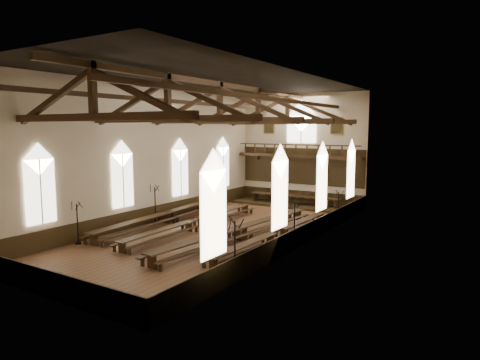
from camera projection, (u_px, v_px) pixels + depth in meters
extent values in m
plane|color=brown|center=(221.00, 232.00, 28.57)|extent=(26.00, 26.00, 0.00)
plane|color=beige|center=(301.00, 149.00, 38.91)|extent=(12.00, 0.00, 12.00)
plane|color=beige|center=(35.00, 176.00, 17.03)|extent=(12.00, 0.00, 12.00)
plane|color=beige|center=(152.00, 154.00, 31.13)|extent=(0.00, 26.00, 26.00)
plane|color=beige|center=(305.00, 161.00, 24.81)|extent=(0.00, 26.00, 26.00)
plane|color=black|center=(220.00, 80.00, 27.37)|extent=(26.00, 26.00, 0.00)
cube|color=#31220E|center=(300.00, 197.00, 39.41)|extent=(11.90, 0.08, 1.20)
cube|color=#31220E|center=(42.00, 282.00, 17.60)|extent=(11.90, 0.08, 1.20)
cube|color=#31220E|center=(154.00, 214.00, 31.64)|extent=(0.08, 25.90, 1.20)
cube|color=#31220E|center=(303.00, 235.00, 25.36)|extent=(0.08, 25.90, 1.20)
cube|color=silver|center=(41.00, 192.00, 23.70)|extent=(0.05, 1.80, 3.60)
cube|color=silver|center=(39.00, 159.00, 23.48)|extent=(0.05, 1.80, 1.80)
cylinder|color=beige|center=(41.00, 192.00, 23.68)|extent=(0.08, 0.08, 3.60)
cube|color=silver|center=(123.00, 181.00, 28.75)|extent=(0.05, 1.80, 3.60)
cube|color=silver|center=(122.00, 154.00, 28.53)|extent=(0.05, 1.80, 1.80)
cylinder|color=beige|center=(123.00, 181.00, 28.73)|extent=(0.08, 0.08, 3.60)
cube|color=silver|center=(181.00, 173.00, 33.80)|extent=(0.05, 1.80, 3.60)
cube|color=silver|center=(180.00, 150.00, 33.58)|extent=(0.05, 1.80, 1.80)
cylinder|color=beige|center=(181.00, 173.00, 33.78)|extent=(0.08, 0.08, 3.60)
cube|color=silver|center=(223.00, 167.00, 38.85)|extent=(0.05, 1.80, 3.60)
cube|color=silver|center=(223.00, 147.00, 38.63)|extent=(0.05, 1.80, 1.80)
cylinder|color=beige|center=(224.00, 167.00, 38.82)|extent=(0.08, 0.08, 3.60)
cube|color=silver|center=(214.00, 214.00, 17.48)|extent=(0.05, 1.80, 3.60)
cube|color=silver|center=(213.00, 171.00, 17.27)|extent=(0.05, 1.80, 1.80)
cylinder|color=beige|center=(213.00, 214.00, 17.51)|extent=(0.08, 0.08, 3.60)
cube|color=silver|center=(280.00, 195.00, 22.53)|extent=(0.05, 1.80, 3.60)
cube|color=silver|center=(280.00, 161.00, 22.32)|extent=(0.05, 1.80, 1.80)
cylinder|color=beige|center=(279.00, 195.00, 22.55)|extent=(0.08, 0.08, 3.60)
cube|color=silver|center=(322.00, 183.00, 27.58)|extent=(0.05, 1.80, 3.60)
cube|color=silver|center=(322.00, 155.00, 27.36)|extent=(0.05, 1.80, 1.80)
cylinder|color=beige|center=(321.00, 183.00, 27.60)|extent=(0.08, 0.08, 3.60)
cube|color=silver|center=(351.00, 174.00, 32.63)|extent=(0.05, 1.80, 3.60)
cube|color=silver|center=(352.00, 151.00, 32.41)|extent=(0.05, 1.80, 1.80)
cylinder|color=beige|center=(350.00, 174.00, 32.65)|extent=(0.08, 0.08, 3.60)
cube|color=white|center=(301.00, 129.00, 38.61)|extent=(2.80, 0.05, 2.40)
cube|color=white|center=(301.00, 116.00, 38.47)|extent=(2.80, 0.05, 2.80)
cylinder|color=beige|center=(301.00, 129.00, 38.58)|extent=(0.10, 0.10, 2.40)
cube|color=#352511|center=(298.00, 156.00, 38.44)|extent=(11.80, 1.20, 0.20)
cube|color=#31220E|center=(301.00, 166.00, 39.05)|extent=(11.80, 0.10, 3.30)
cube|color=#352511|center=(296.00, 145.00, 37.86)|extent=(11.60, 0.12, 0.10)
cube|color=#352511|center=(296.00, 155.00, 37.96)|extent=(11.60, 0.12, 0.10)
cube|color=#352511|center=(257.00, 157.00, 41.17)|extent=(0.35, 0.40, 0.50)
cube|color=#352511|center=(285.00, 158.00, 39.59)|extent=(0.35, 0.40, 0.50)
cube|color=#352511|center=(316.00, 159.00, 38.01)|extent=(0.35, 0.40, 0.50)
cube|color=#352511|center=(349.00, 161.00, 36.43)|extent=(0.35, 0.40, 0.50)
cube|color=olive|center=(269.00, 126.00, 40.32)|extent=(1.15, 0.06, 1.45)
cube|color=black|center=(269.00, 126.00, 40.29)|extent=(0.95, 0.04, 1.25)
cube|color=olive|center=(337.00, 126.00, 36.84)|extent=(1.15, 0.06, 1.45)
cube|color=black|center=(336.00, 126.00, 36.81)|extent=(0.95, 0.04, 1.25)
cube|color=#352511|center=(94.00, 117.00, 19.27)|extent=(11.70, 0.35, 0.35)
cube|color=#352511|center=(92.00, 88.00, 19.11)|extent=(0.30, 0.30, 2.40)
cube|color=#352511|center=(53.00, 99.00, 20.68)|extent=(5.44, 0.26, 2.40)
cube|color=#352511|center=(139.00, 94.00, 17.64)|extent=(5.44, 0.26, 2.40)
cube|color=#352511|center=(168.00, 119.00, 23.48)|extent=(11.70, 0.35, 0.35)
cube|color=#352511|center=(168.00, 95.00, 23.32)|extent=(0.30, 0.30, 2.40)
cube|color=#352511|center=(130.00, 104.00, 24.88)|extent=(5.44, 0.26, 2.40)
cube|color=#352511|center=(210.00, 101.00, 21.85)|extent=(5.44, 0.26, 2.40)
cube|color=#352511|center=(220.00, 120.00, 27.68)|extent=(11.70, 0.35, 0.35)
cube|color=#352511|center=(220.00, 100.00, 27.53)|extent=(0.30, 0.30, 2.40)
cube|color=#352511|center=(185.00, 108.00, 29.09)|extent=(5.44, 0.26, 2.40)
cube|color=#352511|center=(259.00, 105.00, 26.06)|extent=(5.44, 0.26, 2.40)
cube|color=#352511|center=(258.00, 122.00, 31.89)|extent=(11.70, 0.35, 0.35)
cube|color=#352511|center=(258.00, 104.00, 31.73)|extent=(0.30, 0.30, 2.40)
cube|color=#352511|center=(226.00, 110.00, 33.30)|extent=(5.44, 0.26, 2.40)
cube|color=#352511|center=(293.00, 108.00, 30.26)|extent=(5.44, 0.26, 2.40)
cube|color=#352511|center=(287.00, 122.00, 36.10)|extent=(11.70, 0.35, 0.35)
cube|color=#352511|center=(288.00, 107.00, 35.94)|extent=(0.30, 0.30, 2.40)
cube|color=#352511|center=(258.00, 112.00, 37.51)|extent=(5.44, 0.26, 2.40)
cube|color=#352511|center=(320.00, 111.00, 34.47)|extent=(5.44, 0.26, 2.40)
cube|color=#352511|center=(180.00, 102.00, 29.30)|extent=(0.25, 25.70, 0.25)
cube|color=#352511|center=(266.00, 98.00, 25.76)|extent=(0.25, 25.70, 0.25)
cube|color=#352511|center=(220.00, 84.00, 27.41)|extent=(0.30, 25.70, 0.30)
cube|color=#352511|center=(130.00, 221.00, 28.33)|extent=(1.35, 7.71, 0.09)
cube|color=#352511|center=(88.00, 238.00, 25.48)|extent=(0.66, 0.14, 0.73)
cube|color=#352511|center=(166.00, 218.00, 31.29)|extent=(0.66, 0.14, 0.73)
cube|color=#352511|center=(131.00, 229.00, 28.39)|extent=(0.60, 6.78, 0.09)
cube|color=#352511|center=(123.00, 225.00, 28.68)|extent=(0.89, 7.67, 0.07)
cube|color=#352511|center=(79.00, 240.00, 25.76)|extent=(0.25, 0.10, 0.43)
cube|color=#352511|center=(159.00, 219.00, 31.66)|extent=(0.25, 0.10, 0.43)
cube|color=#352511|center=(139.00, 227.00, 28.06)|extent=(0.89, 7.67, 0.07)
cube|color=#352511|center=(95.00, 243.00, 25.14)|extent=(0.25, 0.10, 0.43)
cube|color=#352511|center=(174.00, 221.00, 31.04)|extent=(0.25, 0.10, 0.43)
cube|color=#352511|center=(199.00, 204.00, 34.56)|extent=(1.35, 7.71, 0.09)
cube|color=#352511|center=(170.00, 217.00, 31.70)|extent=(0.66, 0.14, 0.73)
cube|color=#352511|center=(223.00, 203.00, 37.51)|extent=(0.66, 0.14, 0.73)
cube|color=#352511|center=(199.00, 211.00, 34.62)|extent=(0.60, 6.78, 0.09)
cube|color=#352511|center=(192.00, 208.00, 34.91)|extent=(0.89, 7.67, 0.07)
cube|color=#352511|center=(163.00, 218.00, 31.99)|extent=(0.25, 0.10, 0.43)
cube|color=#352511|center=(217.00, 204.00, 37.89)|extent=(0.25, 0.10, 0.43)
cube|color=#352511|center=(206.00, 209.00, 34.28)|extent=(0.89, 7.67, 0.07)
cube|color=#352511|center=(177.00, 220.00, 31.36)|extent=(0.25, 0.10, 0.43)
cube|color=#352511|center=(230.00, 205.00, 37.26)|extent=(0.25, 0.10, 0.43)
cube|color=#352511|center=(158.00, 230.00, 26.20)|extent=(0.76, 6.63, 0.08)
cube|color=#352511|center=(121.00, 247.00, 23.74)|extent=(0.56, 0.08, 0.63)
cube|color=#352511|center=(189.00, 227.00, 28.75)|extent=(0.56, 0.08, 0.63)
cube|color=#352511|center=(158.00, 237.00, 26.26)|extent=(0.16, 5.86, 0.08)
cube|color=#352511|center=(151.00, 234.00, 26.54)|extent=(0.36, 6.62, 0.06)
cube|color=#352511|center=(113.00, 248.00, 24.02)|extent=(0.21, 0.07, 0.37)
cube|color=#352511|center=(182.00, 227.00, 29.11)|extent=(0.21, 0.07, 0.37)
cube|color=#352511|center=(165.00, 236.00, 25.93)|extent=(0.36, 6.62, 0.06)
cube|color=#352511|center=(128.00, 252.00, 23.41)|extent=(0.21, 0.07, 0.37)
cube|color=#352511|center=(196.00, 230.00, 28.51)|extent=(0.21, 0.07, 0.37)
cube|color=#352511|center=(225.00, 211.00, 32.43)|extent=(0.76, 6.63, 0.08)
cube|color=#352511|center=(202.00, 223.00, 29.97)|extent=(0.56, 0.08, 0.63)
cube|color=#352511|center=(246.00, 209.00, 34.98)|extent=(0.56, 0.08, 0.63)
cube|color=#352511|center=(225.00, 216.00, 32.48)|extent=(0.16, 5.86, 0.08)
cube|color=#352511|center=(219.00, 214.00, 32.76)|extent=(0.36, 6.62, 0.06)
cube|color=#352511|center=(195.00, 224.00, 30.24)|extent=(0.21, 0.07, 0.37)
cube|color=#352511|center=(240.00, 210.00, 35.34)|extent=(0.21, 0.07, 0.37)
cube|color=#352511|center=(232.00, 215.00, 32.16)|extent=(0.36, 6.62, 0.06)
cube|color=#352511|center=(208.00, 226.00, 29.64)|extent=(0.21, 0.07, 0.37)
cube|color=#352511|center=(252.00, 211.00, 34.73)|extent=(0.21, 0.07, 0.37)
cube|color=#352511|center=(205.00, 240.00, 23.52)|extent=(1.48, 7.61, 0.09)
cube|color=#352511|center=(163.00, 264.00, 20.70)|extent=(0.65, 0.15, 0.73)
cube|color=#352511|center=(238.00, 235.00, 26.43)|extent=(0.65, 0.15, 0.73)
cube|color=#352511|center=(205.00, 249.00, 23.58)|extent=(0.73, 6.69, 0.09)
cube|color=#352511|center=(196.00, 244.00, 23.96)|extent=(1.03, 7.57, 0.06)
cube|color=#352511|center=(153.00, 265.00, 21.08)|extent=(0.25, 0.10, 0.42)
cube|color=#352511|center=(230.00, 235.00, 26.90)|extent=(0.25, 0.10, 0.42)
cube|color=#352511|center=(214.00, 248.00, 23.15)|extent=(1.03, 7.57, 0.06)
cube|color=#352511|center=(172.00, 270.00, 20.26)|extent=(0.25, 0.10, 0.42)
cube|color=#352511|center=(247.00, 238.00, 26.09)|extent=(0.25, 0.10, 0.42)
cube|color=#352511|center=(268.00, 217.00, 29.74)|extent=(1.48, 7.61, 0.09)
cube|color=#352511|center=(243.00, 233.00, 26.92)|extent=(0.65, 0.15, 0.73)
cube|color=#352511|center=(290.00, 214.00, 32.66)|extent=(0.65, 0.15, 0.73)
cube|color=#352511|center=(268.00, 224.00, 29.80)|extent=(0.73, 6.69, 0.09)
cube|color=#352511|center=(261.00, 220.00, 30.19)|extent=(1.03, 7.57, 0.06)
cube|color=#352511|center=(234.00, 234.00, 27.30)|extent=(0.25, 0.10, 0.42)
cube|color=#352511|center=(282.00, 215.00, 33.13)|extent=(0.25, 0.10, 0.42)
cube|color=#352511|center=(277.00, 223.00, 29.38)|extent=(1.03, 7.57, 0.06)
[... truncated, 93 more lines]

